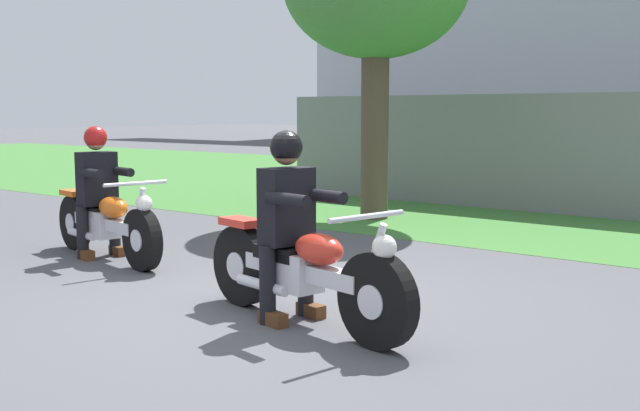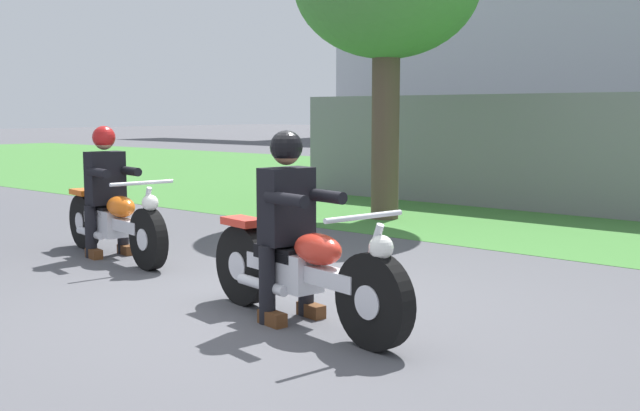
# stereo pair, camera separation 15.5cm
# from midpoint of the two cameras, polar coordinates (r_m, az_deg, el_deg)

# --- Properties ---
(ground) EXTENTS (120.00, 120.00, 0.00)m
(ground) POSITION_cam_midpoint_polar(r_m,az_deg,el_deg) (6.04, -5.32, -7.72)
(ground) COLOR #4C4C51
(grass_verge) EXTENTS (60.00, 12.00, 0.01)m
(grass_verge) POSITION_cam_midpoint_polar(r_m,az_deg,el_deg) (14.31, 22.16, 0.39)
(grass_verge) COLOR #3D7533
(grass_verge) RESTS_ON ground
(motorcycle_lead) EXTENTS (2.14, 0.70, 0.88)m
(motorcycle_lead) POSITION_cam_midpoint_polar(r_m,az_deg,el_deg) (5.51, -2.10, -4.95)
(motorcycle_lead) COLOR black
(motorcycle_lead) RESTS_ON ground
(rider_lead) EXTENTS (0.60, 0.52, 1.40)m
(rider_lead) POSITION_cam_midpoint_polar(r_m,az_deg,el_deg) (5.57, -3.19, -0.39)
(rider_lead) COLOR black
(rider_lead) RESTS_ON ground
(motorcycle_follow) EXTENTS (2.14, 0.71, 0.86)m
(motorcycle_follow) POSITION_cam_midpoint_polar(r_m,az_deg,el_deg) (8.26, -16.18, -1.29)
(motorcycle_follow) COLOR black
(motorcycle_follow) RESTS_ON ground
(rider_follow) EXTENTS (0.60, 0.52, 1.38)m
(rider_follow) POSITION_cam_midpoint_polar(r_m,az_deg,el_deg) (8.36, -16.75, 1.73)
(rider_follow) COLOR black
(rider_follow) RESTS_ON ground
(fence_segment) EXTENTS (7.00, 0.06, 1.80)m
(fence_segment) POSITION_cam_midpoint_polar(r_m,az_deg,el_deg) (12.56, 10.22, 4.04)
(fence_segment) COLOR slate
(fence_segment) RESTS_ON ground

